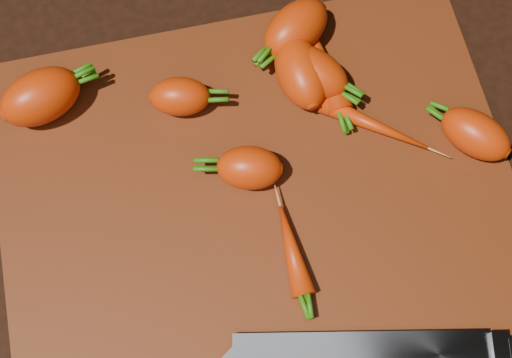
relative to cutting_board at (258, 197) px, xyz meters
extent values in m
cube|color=black|center=(0.00, 0.00, -0.01)|extent=(2.00, 2.00, 0.01)
cube|color=#4E1C07|center=(0.00, 0.00, 0.00)|extent=(0.50, 0.40, 0.01)
ellipsoid|color=red|center=(-0.19, 0.14, 0.03)|extent=(0.09, 0.08, 0.05)
ellipsoid|color=red|center=(0.00, 0.02, 0.03)|extent=(0.07, 0.06, 0.04)
ellipsoid|color=red|center=(0.08, 0.11, 0.03)|extent=(0.09, 0.09, 0.05)
ellipsoid|color=red|center=(0.07, 0.11, 0.03)|extent=(0.05, 0.09, 0.05)
ellipsoid|color=red|center=(0.07, 0.16, 0.03)|extent=(0.09, 0.08, 0.05)
ellipsoid|color=red|center=(-0.06, 0.11, 0.03)|extent=(0.07, 0.05, 0.04)
ellipsoid|color=red|center=(0.22, 0.01, 0.03)|extent=(0.08, 0.08, 0.04)
ellipsoid|color=red|center=(0.09, 0.13, 0.02)|extent=(0.04, 0.13, 0.03)
ellipsoid|color=red|center=(0.13, 0.04, 0.02)|extent=(0.10, 0.09, 0.02)
ellipsoid|color=red|center=(0.02, -0.06, 0.02)|extent=(0.02, 0.09, 0.02)
cube|color=gray|center=(-0.06, -0.15, 0.02)|extent=(0.23, 0.09, 0.00)
cube|color=gray|center=(0.06, -0.17, 0.02)|extent=(0.02, 0.04, 0.02)
cube|color=black|center=(0.13, -0.19, 0.02)|extent=(0.13, 0.05, 0.02)
cylinder|color=#B2B2B7|center=(0.12, -0.18, 0.02)|extent=(0.01, 0.01, 0.00)
camera|label=1|loc=(-0.05, -0.22, 0.66)|focal=50.00mm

